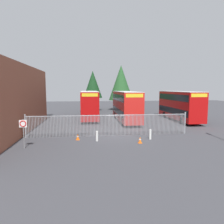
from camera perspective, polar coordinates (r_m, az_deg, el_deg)
ground_plane at (r=29.03m, az=-0.96°, el=-3.02°), size 100.00×100.00×0.00m
palisade_fence at (r=20.91m, az=-0.87°, el=-3.51°), size 16.53×0.14×2.35m
double_decker_bus_near_gate at (r=30.02m, az=3.92°, el=1.94°), size 2.54×10.81×4.42m
double_decker_bus_behind_fence_left at (r=32.69m, az=-6.31°, el=2.30°), size 2.54×10.81×4.42m
double_decker_bus_behind_fence_right at (r=32.57m, az=18.34°, el=1.99°), size 2.54×10.81×4.42m
bollard_near_left at (r=19.02m, az=-4.23°, el=-6.72°), size 0.20×0.20×0.95m
bollard_center_front at (r=19.97m, az=10.64°, el=-6.17°), size 0.20×0.20×0.95m
traffic_cone_by_gate at (r=18.51m, az=7.84°, el=-7.73°), size 0.34×0.34×0.59m
traffic_cone_mid_forecourt at (r=19.72m, az=-9.55°, el=-6.87°), size 0.34×0.34×0.59m
speed_limit_sign_post at (r=17.87m, az=-23.55°, el=-3.86°), size 0.60×0.14×2.40m
tree_tall_back at (r=44.59m, az=-5.39°, el=7.67°), size 4.05×4.05×8.61m
tree_short_side at (r=48.07m, az=2.30°, el=7.47°), size 3.67×3.67×8.24m
tree_mid_row at (r=46.36m, az=2.52°, el=8.16°), size 5.45×5.45×10.02m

